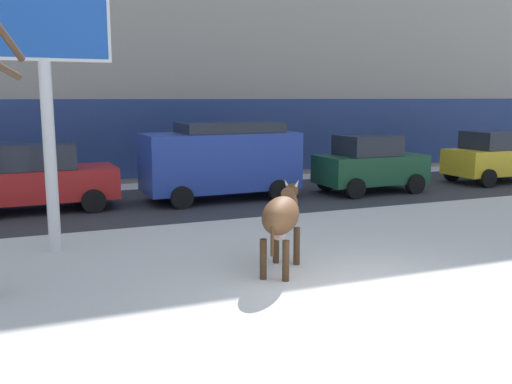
% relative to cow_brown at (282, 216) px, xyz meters
% --- Properties ---
extents(ground_plane, '(120.00, 120.00, 0.00)m').
position_rel_cow_brown_xyz_m(ground_plane, '(0.62, -1.73, -0.99)').
color(ground_plane, silver).
extents(road_strip, '(60.00, 5.60, 0.01)m').
position_rel_cow_brown_xyz_m(road_strip, '(0.62, 7.15, -0.99)').
color(road_strip, '#333338').
rests_on(road_strip, ground).
extents(building_facade, '(44.00, 6.10, 13.00)m').
position_rel_cow_brown_xyz_m(building_facade, '(0.62, 14.38, 5.49)').
color(building_facade, gray).
rests_on(building_facade, ground).
extents(cow_brown, '(1.46, 1.77, 1.54)m').
position_rel_cow_brown_xyz_m(cow_brown, '(0.00, 0.00, 0.00)').
color(cow_brown, brown).
rests_on(cow_brown, ground).
extents(billboard, '(2.53, 0.32, 5.56)m').
position_rel_cow_brown_xyz_m(billboard, '(-3.70, 2.88, 3.32)').
color(billboard, silver).
rests_on(billboard, ground).
extents(car_red_sedan, '(4.26, 2.09, 1.84)m').
position_rel_cow_brown_xyz_m(car_red_sedan, '(-3.97, 7.33, -0.09)').
color(car_red_sedan, red).
rests_on(car_red_sedan, ground).
extents(car_blue_van, '(4.66, 2.24, 2.32)m').
position_rel_cow_brown_xyz_m(car_blue_van, '(1.24, 7.13, 0.25)').
color(car_blue_van, '#233D9E').
rests_on(car_blue_van, ground).
extents(car_darkgreen_hatchback, '(3.56, 2.02, 1.86)m').
position_rel_cow_brown_xyz_m(car_darkgreen_hatchback, '(6.13, 6.59, -0.07)').
color(car_darkgreen_hatchback, '#194C2D').
rests_on(car_darkgreen_hatchback, ground).
extents(car_yellow_hatchback, '(3.56, 2.02, 1.86)m').
position_rel_cow_brown_xyz_m(car_yellow_hatchback, '(11.51, 6.78, -0.07)').
color(car_yellow_hatchback, gold).
rests_on(car_yellow_hatchback, ground).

